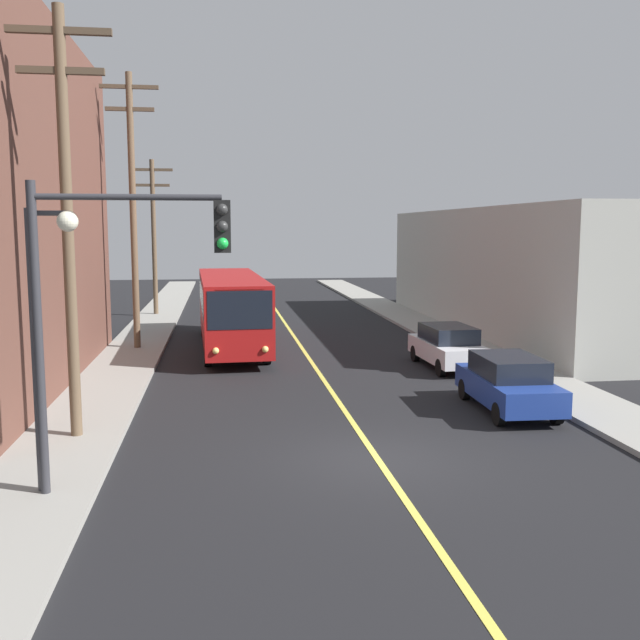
{
  "coord_description": "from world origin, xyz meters",
  "views": [
    {
      "loc": [
        -3.48,
        -15.52,
        5.26
      ],
      "look_at": [
        0.0,
        9.64,
        2.0
      ],
      "focal_mm": 40.07,
      "sensor_mm": 36.0,
      "label": 1
    }
  ],
  "objects_px": {
    "city_bus": "(231,307)",
    "utility_pole_near": "(67,206)",
    "traffic_signal_left_corner": "(119,279)",
    "parked_car_blue": "(508,382)",
    "utility_pole_mid": "(133,200)",
    "parked_car_white": "(448,346)",
    "street_lamp_left": "(46,309)",
    "utility_pole_far": "(154,229)"
  },
  "relations": [
    {
      "from": "parked_car_blue",
      "to": "utility_pole_mid",
      "type": "bearing_deg",
      "value": 134.52
    },
    {
      "from": "utility_pole_near",
      "to": "utility_pole_far",
      "type": "height_order",
      "value": "utility_pole_near"
    },
    {
      "from": "utility_pole_near",
      "to": "traffic_signal_left_corner",
      "type": "relative_size",
      "value": 1.71
    },
    {
      "from": "utility_pole_far",
      "to": "street_lamp_left",
      "type": "height_order",
      "value": "utility_pole_far"
    },
    {
      "from": "utility_pole_mid",
      "to": "parked_car_blue",
      "type": "bearing_deg",
      "value": -45.48
    },
    {
      "from": "street_lamp_left",
      "to": "parked_car_white",
      "type": "bearing_deg",
      "value": 44.58
    },
    {
      "from": "parked_car_white",
      "to": "street_lamp_left",
      "type": "xyz_separation_m",
      "value": [
        -11.81,
        -11.64,
        2.9
      ]
    },
    {
      "from": "parked_car_white",
      "to": "street_lamp_left",
      "type": "relative_size",
      "value": 0.81
    },
    {
      "from": "utility_pole_far",
      "to": "utility_pole_mid",
      "type": "bearing_deg",
      "value": -88.65
    },
    {
      "from": "street_lamp_left",
      "to": "utility_pole_near",
      "type": "bearing_deg",
      "value": 94.5
    },
    {
      "from": "traffic_signal_left_corner",
      "to": "street_lamp_left",
      "type": "xyz_separation_m",
      "value": [
        -1.42,
        0.18,
        -0.56
      ]
    },
    {
      "from": "utility_pole_mid",
      "to": "utility_pole_far",
      "type": "distance_m",
      "value": 12.51
    },
    {
      "from": "parked_car_white",
      "to": "utility_pole_mid",
      "type": "xyz_separation_m",
      "value": [
        -12.13,
        5.54,
        5.6
      ]
    },
    {
      "from": "utility_pole_far",
      "to": "street_lamp_left",
      "type": "relative_size",
      "value": 1.66
    },
    {
      "from": "parked_car_blue",
      "to": "utility_pole_near",
      "type": "relative_size",
      "value": 0.43
    },
    {
      "from": "utility_pole_far",
      "to": "street_lamp_left",
      "type": "bearing_deg",
      "value": -88.82
    },
    {
      "from": "parked_car_blue",
      "to": "traffic_signal_left_corner",
      "type": "relative_size",
      "value": 0.74
    },
    {
      "from": "parked_car_white",
      "to": "utility_pole_mid",
      "type": "bearing_deg",
      "value": 155.45
    },
    {
      "from": "parked_car_blue",
      "to": "utility_pole_far",
      "type": "relative_size",
      "value": 0.49
    },
    {
      "from": "parked_car_blue",
      "to": "parked_car_white",
      "type": "bearing_deg",
      "value": 87.35
    },
    {
      "from": "city_bus",
      "to": "traffic_signal_left_corner",
      "type": "distance_m",
      "value": 17.95
    },
    {
      "from": "utility_pole_mid",
      "to": "utility_pole_far",
      "type": "bearing_deg",
      "value": 91.35
    },
    {
      "from": "utility_pole_near",
      "to": "street_lamp_left",
      "type": "height_order",
      "value": "utility_pole_near"
    },
    {
      "from": "parked_car_blue",
      "to": "traffic_signal_left_corner",
      "type": "distance_m",
      "value": 11.93
    },
    {
      "from": "city_bus",
      "to": "utility_pole_near",
      "type": "bearing_deg",
      "value": -106.5
    },
    {
      "from": "city_bus",
      "to": "utility_pole_near",
      "type": "height_order",
      "value": "utility_pole_near"
    },
    {
      "from": "parked_car_white",
      "to": "traffic_signal_left_corner",
      "type": "height_order",
      "value": "traffic_signal_left_corner"
    },
    {
      "from": "parked_car_blue",
      "to": "utility_pole_mid",
      "type": "relative_size",
      "value": 0.39
    },
    {
      "from": "city_bus",
      "to": "parked_car_blue",
      "type": "distance_m",
      "value": 14.58
    },
    {
      "from": "city_bus",
      "to": "traffic_signal_left_corner",
      "type": "height_order",
      "value": "traffic_signal_left_corner"
    },
    {
      "from": "parked_car_white",
      "to": "utility_pole_far",
      "type": "relative_size",
      "value": 0.49
    },
    {
      "from": "city_bus",
      "to": "utility_pole_far",
      "type": "bearing_deg",
      "value": 109.63
    },
    {
      "from": "utility_pole_near",
      "to": "utility_pole_far",
      "type": "distance_m",
      "value": 25.81
    },
    {
      "from": "traffic_signal_left_corner",
      "to": "street_lamp_left",
      "type": "distance_m",
      "value": 1.53
    },
    {
      "from": "utility_pole_near",
      "to": "parked_car_white",
      "type": "bearing_deg",
      "value": 32.84
    },
    {
      "from": "utility_pole_mid",
      "to": "traffic_signal_left_corner",
      "type": "xyz_separation_m",
      "value": [
        1.73,
        -17.36,
        -2.14
      ]
    },
    {
      "from": "city_bus",
      "to": "traffic_signal_left_corner",
      "type": "relative_size",
      "value": 2.04
    },
    {
      "from": "parked_car_white",
      "to": "utility_pole_mid",
      "type": "height_order",
      "value": "utility_pole_mid"
    },
    {
      "from": "traffic_signal_left_corner",
      "to": "street_lamp_left",
      "type": "bearing_deg",
      "value": 172.87
    },
    {
      "from": "street_lamp_left",
      "to": "city_bus",
      "type": "bearing_deg",
      "value": 77.92
    },
    {
      "from": "utility_pole_near",
      "to": "city_bus",
      "type": "bearing_deg",
      "value": 73.5
    },
    {
      "from": "parked_car_blue",
      "to": "street_lamp_left",
      "type": "distance_m",
      "value": 12.94
    }
  ]
}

